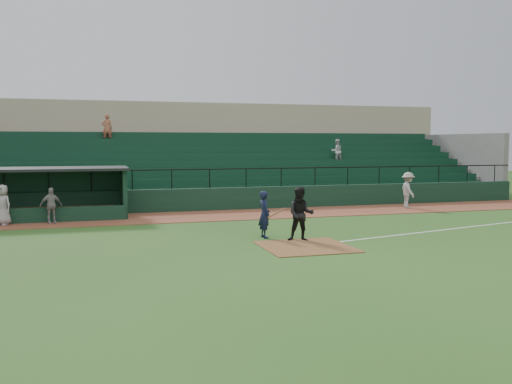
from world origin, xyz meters
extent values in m
plane|color=#285019|center=(0.00, 0.00, 0.00)|extent=(90.00, 90.00, 0.00)
cube|color=brown|center=(0.00, 8.00, 0.01)|extent=(40.00, 4.00, 0.03)
cube|color=brown|center=(0.00, -1.00, 0.01)|extent=(3.00, 3.00, 0.03)
cube|color=white|center=(8.00, 1.20, 0.01)|extent=(17.49, 4.44, 0.01)
cube|color=black|center=(0.00, 10.20, 0.60)|extent=(36.00, 0.35, 1.20)
cylinder|color=black|center=(0.00, 10.20, 2.20)|extent=(36.00, 0.06, 0.06)
cube|color=slate|center=(0.00, 15.10, 1.80)|extent=(36.00, 9.00, 3.60)
cube|color=#0D331F|center=(0.00, 14.60, 2.25)|extent=(34.56, 8.00, 4.05)
cube|color=slate|center=(18.00, 15.15, 2.10)|extent=(0.35, 9.50, 4.20)
cube|color=tan|center=(0.00, 21.60, 3.20)|extent=(38.00, 3.00, 6.40)
cube|color=slate|center=(0.00, 19.60, 3.70)|extent=(36.00, 2.00, 0.20)
imported|color=#B2B2B2|center=(8.49, 14.90, 3.04)|extent=(0.76, 0.60, 1.57)
imported|color=#A6593D|center=(-5.93, 17.90, 4.49)|extent=(0.65, 0.43, 1.78)
cube|color=black|center=(-9.75, 10.40, 1.15)|extent=(8.50, 0.20, 2.30)
cube|color=black|center=(-5.50, 9.10, 1.15)|extent=(0.20, 2.60, 2.30)
cube|color=black|center=(-9.75, 9.10, 2.36)|extent=(8.90, 3.20, 0.12)
cube|color=olive|center=(-9.75, 10.00, 0.25)|extent=(7.65, 0.40, 0.50)
cube|color=black|center=(-9.75, 7.75, 0.35)|extent=(8.50, 0.12, 0.70)
imported|color=black|center=(-0.80, 1.21, 0.89)|extent=(0.47, 0.68, 1.78)
cylinder|color=olive|center=(-0.40, 1.01, 0.95)|extent=(0.79, 0.34, 0.35)
imported|color=black|center=(0.25, 0.15, 0.99)|extent=(1.17, 1.05, 1.98)
imported|color=#A29C97|center=(9.58, 8.03, 1.01)|extent=(0.93, 1.37, 1.96)
imported|color=gray|center=(-8.74, 7.41, 0.83)|extent=(1.00, 0.60, 1.59)
imported|color=#9A9590|center=(-10.70, 7.45, 0.91)|extent=(1.02, 0.97, 1.76)
camera|label=1|loc=(-7.10, -18.72, 3.57)|focal=39.28mm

